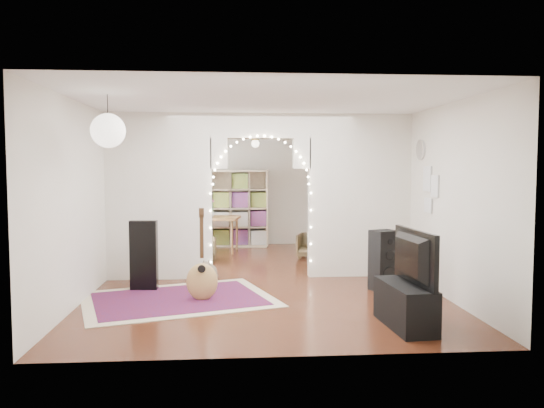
{
  "coord_description": "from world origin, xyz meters",
  "views": [
    {
      "loc": [
        -0.46,
        -8.72,
        1.83
      ],
      "look_at": [
        0.21,
        0.3,
        1.2
      ],
      "focal_mm": 35.0,
      "sensor_mm": 36.0,
      "label": 1
    }
  ],
  "objects": [
    {
      "name": "window",
      "position": [
        -2.47,
        1.8,
        1.5
      ],
      "size": [
        0.04,
        1.2,
        1.4
      ],
      "primitive_type": "cube",
      "color": "white",
      "rests_on": "wall_left"
    },
    {
      "name": "wall_left",
      "position": [
        -2.5,
        0.0,
        1.35
      ],
      "size": [
        0.02,
        7.5,
        2.7
      ],
      "primitive_type": "cube",
      "color": "silver",
      "rests_on": "floor"
    },
    {
      "name": "media_console",
      "position": [
        1.5,
        -2.9,
        0.25
      ],
      "size": [
        0.48,
        1.03,
        0.5
      ],
      "primitive_type": "cube",
      "rotation": [
        0.0,
        0.0,
        0.08
      ],
      "color": "black",
      "rests_on": "floor"
    },
    {
      "name": "wall_right",
      "position": [
        2.5,
        0.0,
        1.35
      ],
      "size": [
        0.02,
        7.5,
        2.7
      ],
      "primitive_type": "cube",
      "color": "silver",
      "rests_on": "floor"
    },
    {
      "name": "floor",
      "position": [
        0.0,
        0.0,
        0.0
      ],
      "size": [
        7.5,
        7.5,
        0.0
      ],
      "primitive_type": "plane",
      "color": "black",
      "rests_on": "ground"
    },
    {
      "name": "ceiling",
      "position": [
        0.0,
        0.0,
        2.7
      ],
      "size": [
        5.0,
        7.5,
        0.02
      ],
      "primitive_type": "cube",
      "color": "white",
      "rests_on": "wall_back"
    },
    {
      "name": "dining_chair_left",
      "position": [
        -1.12,
        1.52,
        0.25
      ],
      "size": [
        0.69,
        0.7,
        0.5
      ],
      "primitive_type": "imported",
      "rotation": [
        0.0,
        0.0,
        0.33
      ],
      "color": "#4B3D25",
      "rests_on": "floor"
    },
    {
      "name": "picture_frames",
      "position": [
        2.48,
        -1.0,
        1.5
      ],
      "size": [
        0.02,
        0.5,
        0.7
      ],
      "primitive_type": null,
      "color": "white",
      "rests_on": "wall_right"
    },
    {
      "name": "floor_speaker",
      "position": [
        1.76,
        -1.11,
        0.45
      ],
      "size": [
        0.43,
        0.41,
        0.9
      ],
      "rotation": [
        0.0,
        0.0,
        0.38
      ],
      "color": "black",
      "rests_on": "floor"
    },
    {
      "name": "paper_lantern",
      "position": [
        -1.9,
        -2.4,
        2.25
      ],
      "size": [
        0.4,
        0.4,
        0.4
      ],
      "primitive_type": "sphere",
      "color": "white",
      "rests_on": "ceiling"
    },
    {
      "name": "guitar_case",
      "position": [
        -1.78,
        -0.83,
        0.52
      ],
      "size": [
        0.41,
        0.16,
        1.04
      ],
      "primitive_type": "cube",
      "rotation": [
        0.0,
        0.0,
        -0.08
      ],
      "color": "black",
      "rests_on": "floor"
    },
    {
      "name": "fairy_lights",
      "position": [
        0.0,
        -0.13,
        1.55
      ],
      "size": [
        1.64,
        0.04,
        1.6
      ],
      "primitive_type": null,
      "color": "#FFEABF",
      "rests_on": "divider_wall"
    },
    {
      "name": "dining_chair_right",
      "position": [
        1.12,
        1.77,
        0.25
      ],
      "size": [
        0.68,
        0.69,
        0.5
      ],
      "primitive_type": "imported",
      "rotation": [
        0.0,
        0.0,
        -0.33
      ],
      "color": "#4B3D25",
      "rests_on": "floor"
    },
    {
      "name": "dining_table",
      "position": [
        -0.94,
        2.73,
        0.68
      ],
      "size": [
        1.32,
        0.99,
        0.76
      ],
      "rotation": [
        0.0,
        0.0,
        -0.17
      ],
      "color": "brown",
      "rests_on": "floor"
    },
    {
      "name": "wall_front",
      "position": [
        0.0,
        -3.75,
        1.35
      ],
      "size": [
        5.0,
        0.02,
        2.7
      ],
      "primitive_type": "cube",
      "color": "silver",
      "rests_on": "floor"
    },
    {
      "name": "tv",
      "position": [
        1.5,
        -2.9,
        0.81
      ],
      "size": [
        0.22,
        1.08,
        0.62
      ],
      "primitive_type": "imported",
      "rotation": [
        0.0,
        0.0,
        1.65
      ],
      "color": "black",
      "rests_on": "media_console"
    },
    {
      "name": "area_rug",
      "position": [
        -1.22,
        -1.44,
        0.01
      ],
      "size": [
        2.97,
        2.56,
        0.02
      ],
      "primitive_type": "cube",
      "rotation": [
        0.0,
        0.0,
        0.31
      ],
      "color": "maroon",
      "rests_on": "floor"
    },
    {
      "name": "wall_back",
      "position": [
        0.0,
        3.75,
        1.35
      ],
      "size": [
        5.0,
        0.02,
        2.7
      ],
      "primitive_type": "cube",
      "color": "silver",
      "rests_on": "floor"
    },
    {
      "name": "divider_wall",
      "position": [
        0.0,
        0.0,
        1.42
      ],
      "size": [
        5.0,
        0.2,
        2.7
      ],
      "color": "silver",
      "rests_on": "floor"
    },
    {
      "name": "flower_vase",
      "position": [
        -0.94,
        2.73,
        0.85
      ],
      "size": [
        0.21,
        0.21,
        0.19
      ],
      "primitive_type": "imported",
      "rotation": [
        0.0,
        0.0,
        -0.17
      ],
      "color": "white",
      "rests_on": "dining_table"
    },
    {
      "name": "tabby_cat",
      "position": [
        -0.84,
        -0.27,
        0.15
      ],
      "size": [
        0.35,
        0.55,
        0.37
      ],
      "rotation": [
        0.0,
        0.0,
        -0.34
      ],
      "color": "brown",
      "rests_on": "floor"
    },
    {
      "name": "ceiling_fan",
      "position": [
        0.0,
        2.0,
        2.4
      ],
      "size": [
        1.1,
        1.1,
        0.3
      ],
      "primitive_type": null,
      "color": "#B08F3A",
      "rests_on": "ceiling"
    },
    {
      "name": "bookcase",
      "position": [
        -0.52,
        3.5,
        0.88
      ],
      "size": [
        1.77,
        0.69,
        1.76
      ],
      "primitive_type": "cube",
      "rotation": [
        0.0,
        0.0,
        -0.15
      ],
      "color": "tan",
      "rests_on": "floor"
    },
    {
      "name": "acoustic_guitar",
      "position": [
        -0.88,
        -1.51,
        0.47
      ],
      "size": [
        0.45,
        0.24,
        1.08
      ],
      "rotation": [
        0.0,
        0.0,
        0.22
      ],
      "color": "#B88B49",
      "rests_on": "floor"
    },
    {
      "name": "wall_clock",
      "position": [
        2.48,
        -0.6,
        2.1
      ],
      "size": [
        0.03,
        0.31,
        0.31
      ],
      "primitive_type": "cylinder",
      "rotation": [
        0.0,
        1.57,
        0.0
      ],
      "color": "white",
      "rests_on": "wall_right"
    }
  ]
}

